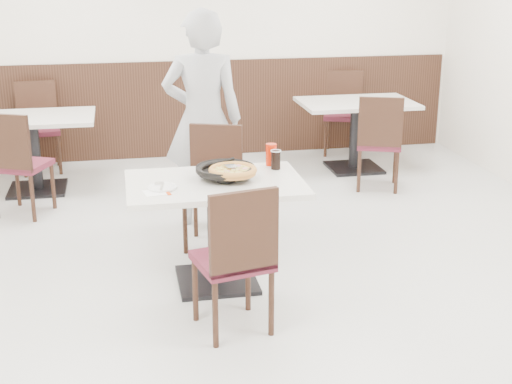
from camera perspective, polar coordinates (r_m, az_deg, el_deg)
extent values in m
plane|color=#ABABA6|center=(5.15, 0.06, -6.98)|extent=(7.00, 7.00, 0.00)
cube|color=silver|center=(8.17, -4.76, 12.54)|extent=(6.00, 0.04, 2.80)
cube|color=black|center=(8.27, -4.59, 6.66)|extent=(5.90, 0.03, 1.10)
cylinder|color=black|center=(4.84, -2.40, 1.07)|extent=(0.14, 0.14, 0.04)
cylinder|color=black|center=(4.89, -2.47, 1.55)|extent=(0.39, 0.39, 0.01)
cylinder|color=#BA7E36|center=(4.84, -1.86, 1.58)|extent=(0.32, 0.32, 0.02)
cube|color=silver|center=(4.87, -2.00, 2.10)|extent=(0.09, 0.11, 0.00)
cube|color=white|center=(4.65, -8.06, -0.04)|extent=(0.17, 0.17, 0.00)
cylinder|color=white|center=(4.72, -7.52, 0.38)|extent=(0.20, 0.20, 0.01)
cube|color=silver|center=(4.71, -7.55, 0.42)|extent=(0.05, 0.17, 0.00)
cylinder|color=black|center=(5.11, 1.59, 2.55)|extent=(0.07, 0.07, 0.13)
cylinder|color=#C01A03|center=(5.20, 1.23, 3.01)|extent=(0.08, 0.08, 0.16)
imported|color=#B2B3B8|center=(6.00, -4.28, 5.81)|extent=(0.71, 0.51, 1.82)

